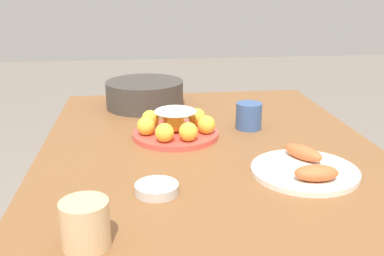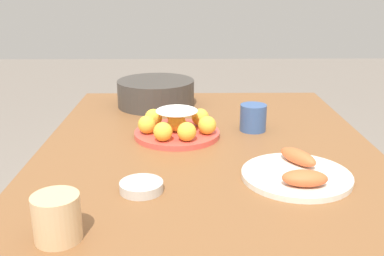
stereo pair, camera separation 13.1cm
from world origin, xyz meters
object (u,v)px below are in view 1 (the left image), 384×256
serving_bowl (145,93)px  cup_far (85,224)px  seafood_platter (306,169)px  sauce_bowl (157,188)px  cake_plate (175,126)px  cup_near (249,116)px  dining_table (209,178)px

serving_bowl → cup_far: 0.92m
seafood_platter → sauce_bowl: bearing=99.2°
sauce_bowl → cup_far: (-0.19, 0.13, 0.03)m
seafood_platter → cup_far: (-0.25, 0.50, 0.03)m
sauce_bowl → seafood_platter: seafood_platter is taller
cake_plate → cup_far: 0.60m
cake_plate → sauce_bowl: cake_plate is taller
cake_plate → sauce_bowl: 0.38m
serving_bowl → sauce_bowl: (-0.72, -0.01, -0.04)m
cake_plate → serving_bowl: 0.36m
sauce_bowl → cup_near: (0.42, -0.31, 0.03)m
serving_bowl → cup_far: size_ratio=3.25×
sauce_bowl → cup_far: 0.24m
dining_table → serving_bowl: bearing=22.0°
serving_bowl → seafood_platter: (-0.66, -0.38, -0.04)m
seafood_platter → cup_far: size_ratio=2.99×
cup_near → sauce_bowl: bearing=143.7°
cake_plate → cup_far: size_ratio=2.94×
cake_plate → serving_bowl: bearing=13.5°
sauce_bowl → seafood_platter: 0.37m
sauce_bowl → cup_near: bearing=-36.3°
cup_near → dining_table: bearing=132.8°
dining_table → cake_plate: (0.08, 0.09, 0.14)m
dining_table → sauce_bowl: bearing=150.3°
serving_bowl → sauce_bowl: bearing=-179.1°
cup_far → dining_table: bearing=-31.7°
sauce_bowl → seafood_platter: bearing=-80.8°
seafood_platter → dining_table: bearing=42.0°
sauce_bowl → seafood_platter: size_ratio=0.38×
serving_bowl → dining_table: bearing=-158.0°
cake_plate → sauce_bowl: (-0.37, 0.07, -0.02)m
dining_table → cup_far: 0.59m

